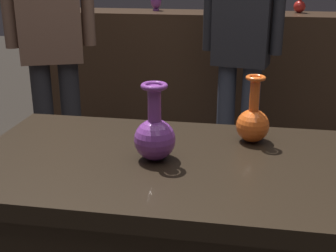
% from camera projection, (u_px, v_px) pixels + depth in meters
% --- Properties ---
extents(back_display_shelf, '(2.60, 0.40, 0.99)m').
position_uv_depth(back_display_shelf, '(223.00, 80.00, 3.43)').
color(back_display_shelf, '#382619').
rests_on(back_display_shelf, ground_plane).
extents(vase_centerpiece, '(0.12, 0.12, 0.22)m').
position_uv_depth(vase_centerpiece, '(155.00, 135.00, 1.26)').
color(vase_centerpiece, '#7A388E').
rests_on(vase_centerpiece, display_plinth).
extents(vase_tall_behind, '(0.10, 0.10, 0.21)m').
position_uv_depth(vase_tall_behind, '(253.00, 122.00, 1.40)').
color(vase_tall_behind, '#E55B1E').
rests_on(vase_tall_behind, display_plinth).
extents(shelf_vase_right, '(0.08, 0.08, 0.17)m').
position_uv_depth(shelf_vase_right, '(300.00, 5.00, 3.23)').
color(shelf_vase_right, red).
rests_on(shelf_vase_right, back_display_shelf).
extents(shelf_vase_left, '(0.08, 0.08, 0.13)m').
position_uv_depth(shelf_vase_left, '(156.00, 1.00, 3.38)').
color(shelf_vase_left, '#7A388E').
rests_on(shelf_vase_left, back_display_shelf).
extents(visitor_center_back, '(0.46, 0.24, 1.53)m').
position_uv_depth(visitor_center_back, '(242.00, 41.00, 2.65)').
color(visitor_center_back, '#333847').
rests_on(visitor_center_back, ground_plane).
extents(visitor_near_left, '(0.44, 0.28, 1.67)m').
position_uv_depth(visitor_near_left, '(51.00, 31.00, 2.40)').
color(visitor_near_left, '#232328').
rests_on(visitor_near_left, ground_plane).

